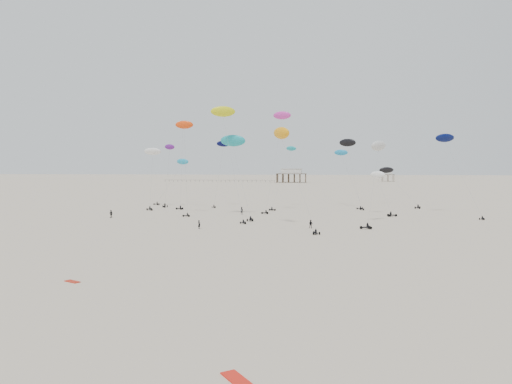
# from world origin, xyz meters

# --- Properties ---
(ground_plane) EXTENTS (900.00, 900.00, 0.00)m
(ground_plane) POSITION_xyz_m (0.00, 200.00, 0.00)
(ground_plane) COLOR beige
(pavilion_main) EXTENTS (21.00, 13.00, 9.80)m
(pavilion_main) POSITION_xyz_m (-10.00, 350.00, 4.22)
(pavilion_main) COLOR brown
(pavilion_main) RESTS_ON ground
(pavilion_small) EXTENTS (9.00, 7.00, 8.00)m
(pavilion_small) POSITION_xyz_m (60.00, 380.00, 3.49)
(pavilion_small) COLOR brown
(pavilion_small) RESTS_ON ground
(pier_fence) EXTENTS (80.20, 0.20, 1.50)m
(pier_fence) POSITION_xyz_m (-62.00, 350.00, 0.77)
(pier_fence) COLOR black
(pier_fence) RESTS_ON ground
(rig_0) EXTENTS (4.84, 7.83, 19.11)m
(rig_0) POSITION_xyz_m (-16.62, 139.07, 15.09)
(rig_0) COLOR black
(rig_0) RESTS_ON ground
(rig_1) EXTENTS (4.83, 5.77, 24.14)m
(rig_1) POSITION_xyz_m (-26.05, 131.16, 17.66)
(rig_1) COLOR black
(rig_1) RESTS_ON ground
(rig_2) EXTENTS (4.07, 3.70, 17.93)m
(rig_2) POSITION_xyz_m (-31.49, 135.17, 9.88)
(rig_2) COLOR black
(rig_2) RESTS_ON ground
(rig_3) EXTENTS (8.13, 16.70, 21.03)m
(rig_3) POSITION_xyz_m (18.16, 144.90, 12.69)
(rig_3) COLOR black
(rig_3) RESTS_ON ground
(rig_4) EXTENTS (10.51, 17.80, 18.65)m
(rig_4) POSITION_xyz_m (32.96, 150.87, 7.69)
(rig_4) COLOR black
(rig_4) RESTS_ON ground
(rig_5) EXTENTS (10.69, 15.51, 26.81)m
(rig_5) POSITION_xyz_m (-10.04, 109.69, 22.04)
(rig_5) COLOR black
(rig_5) RESTS_ON ground
(rig_6) EXTENTS (5.66, 9.10, 11.11)m
(rig_6) POSITION_xyz_m (26.29, 121.00, 5.69)
(rig_6) COLOR black
(rig_6) RESTS_ON ground
(rig_7) EXTENTS (9.96, 14.18, 20.67)m
(rig_7) POSITION_xyz_m (4.83, 93.56, 15.74)
(rig_7) COLOR black
(rig_7) RESTS_ON ground
(rig_8) EXTENTS (4.92, 6.23, 22.54)m
(rig_8) POSITION_xyz_m (-20.50, 114.11, 17.99)
(rig_8) COLOR black
(rig_8) RESTS_ON ground
(rig_9) EXTENTS (7.05, 8.33, 25.62)m
(rig_9) POSITION_xyz_m (1.05, 124.61, 20.71)
(rig_9) COLOR black
(rig_9) RESTS_ON ground
(rig_10) EXTENTS (6.97, 15.98, 20.77)m
(rig_10) POSITION_xyz_m (1.54, 137.62, 11.20)
(rig_10) COLOR black
(rig_10) RESTS_ON ground
(rig_11) EXTENTS (9.84, 7.59, 14.79)m
(rig_11) POSITION_xyz_m (-32.20, 146.94, 10.31)
(rig_11) COLOR black
(rig_11) RESTS_ON ground
(rig_12) EXTENTS (6.46, 12.84, 17.72)m
(rig_12) POSITION_xyz_m (22.24, 100.27, 12.04)
(rig_12) COLOR black
(rig_12) RESTS_ON ground
(rig_13) EXTENTS (7.14, 13.89, 18.37)m
(rig_13) POSITION_xyz_m (-35.53, 133.98, 13.01)
(rig_13) COLOR black
(rig_13) RESTS_ON ground
(rig_14) EXTENTS (10.39, 15.20, 20.89)m
(rig_14) POSITION_xyz_m (-8.56, 113.94, 16.02)
(rig_14) COLOR black
(rig_14) RESTS_ON ground
(rig_15) EXTENTS (8.73, 16.50, 22.28)m
(rig_15) POSITION_xyz_m (41.80, 124.71, 16.62)
(rig_15) COLOR black
(rig_15) RESTS_ON ground
(rig_16) EXTENTS (6.85, 6.21, 19.27)m
(rig_16) POSITION_xyz_m (18.99, 138.78, 15.88)
(rig_16) COLOR black
(rig_16) RESTS_ON ground
(spectator_0) EXTENTS (0.83, 0.81, 1.89)m
(spectator_0) POSITION_xyz_m (-10.85, 89.31, 0.00)
(spectator_0) COLOR black
(spectator_0) RESTS_ON ground
(spectator_1) EXTENTS (0.97, 0.63, 1.87)m
(spectator_1) POSITION_xyz_m (9.74, 92.79, 0.00)
(spectator_1) COLOR black
(spectator_1) RESTS_ON ground
(spectator_2) EXTENTS (1.43, 1.20, 2.12)m
(spectator_2) POSITION_xyz_m (-35.31, 105.69, 0.00)
(spectator_2) COLOR black
(spectator_2) RESTS_ON ground
(spectator_3) EXTENTS (0.93, 0.82, 2.14)m
(spectator_3) POSITION_xyz_m (-7.51, 117.99, 0.00)
(spectator_3) COLOR black
(spectator_3) RESTS_ON ground
(grounded_kite_a) EXTENTS (2.05, 2.30, 0.08)m
(grounded_kite_a) POSITION_xyz_m (7.25, 25.74, 0.00)
(grounded_kite_a) COLOR red
(grounded_kite_a) RESTS_ON ground
(grounded_kite_b) EXTENTS (1.92, 1.45, 0.07)m
(grounded_kite_b) POSITION_xyz_m (-13.12, 46.22, 0.00)
(grounded_kite_b) COLOR #B41D0B
(grounded_kite_b) RESTS_ON ground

